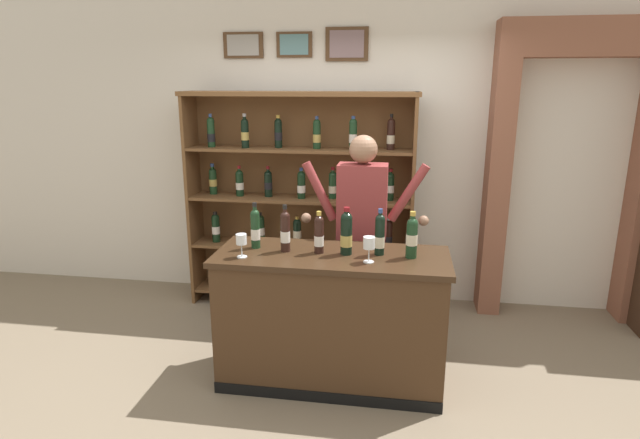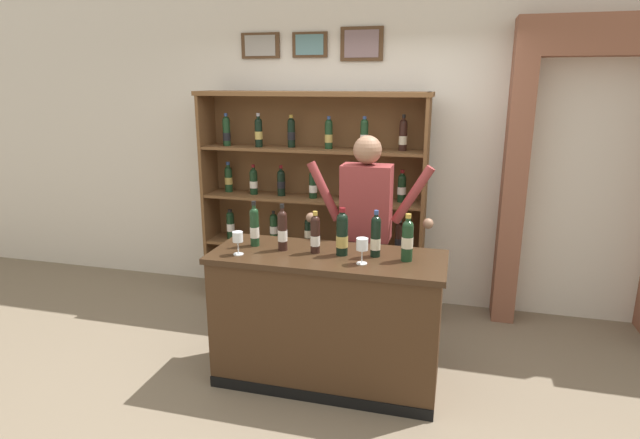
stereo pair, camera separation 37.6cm
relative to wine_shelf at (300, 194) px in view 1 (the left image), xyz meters
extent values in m
cube|color=#7A6B56|center=(0.39, -1.32, -1.09)|extent=(14.00, 14.00, 0.02)
cube|color=silver|center=(0.39, 0.35, 0.55)|extent=(12.00, 0.16, 3.27)
cube|color=#4C331E|center=(-0.58, 0.25, 1.34)|extent=(0.38, 0.02, 0.23)
cube|color=gray|center=(-0.58, 0.24, 1.34)|extent=(0.30, 0.01, 0.19)
cube|color=#4C331E|center=(-0.09, 0.25, 1.34)|extent=(0.33, 0.02, 0.22)
cube|color=slate|center=(-0.09, 0.24, 1.34)|extent=(0.26, 0.01, 0.18)
cube|color=#4C331E|center=(0.39, 0.25, 1.34)|extent=(0.39, 0.02, 0.29)
cube|color=slate|center=(0.39, 0.24, 1.34)|extent=(0.31, 0.01, 0.24)
cube|color=brown|center=(-1.03, -0.04, -0.08)|extent=(0.03, 0.36, 2.01)
cube|color=brown|center=(1.03, -0.04, -0.08)|extent=(0.03, 0.36, 2.01)
cube|color=brown|center=(0.00, 0.13, -0.08)|extent=(2.09, 0.02, 2.01)
cube|color=brown|center=(0.00, -0.04, -0.95)|extent=(2.03, 0.34, 0.03)
cylinder|color=black|center=(-0.82, -0.08, -0.83)|extent=(0.06, 0.06, 0.23)
sphere|color=black|center=(-0.82, -0.08, -0.71)|extent=(0.06, 0.06, 0.06)
cylinder|color=black|center=(-0.82, -0.08, -0.68)|extent=(0.03, 0.03, 0.06)
cylinder|color=maroon|center=(-0.82, -0.08, -0.66)|extent=(0.03, 0.03, 0.03)
cylinder|color=silver|center=(-0.82, -0.08, -0.84)|extent=(0.06, 0.06, 0.07)
cylinder|color=black|center=(-0.43, -0.06, -0.83)|extent=(0.06, 0.06, 0.22)
sphere|color=black|center=(-0.43, -0.06, -0.71)|extent=(0.06, 0.06, 0.06)
cylinder|color=black|center=(-0.43, -0.06, -0.68)|extent=(0.03, 0.03, 0.07)
cylinder|color=#B79338|center=(-0.43, -0.06, -0.66)|extent=(0.03, 0.03, 0.03)
cylinder|color=silver|center=(-0.43, -0.06, -0.86)|extent=(0.06, 0.06, 0.07)
cylinder|color=black|center=(0.01, -0.09, -0.83)|extent=(0.06, 0.06, 0.22)
sphere|color=black|center=(0.01, -0.09, -0.72)|extent=(0.06, 0.06, 0.06)
cylinder|color=black|center=(0.01, -0.09, -0.69)|extent=(0.02, 0.02, 0.07)
cylinder|color=#99999E|center=(0.01, -0.09, -0.67)|extent=(0.03, 0.03, 0.03)
cylinder|color=beige|center=(0.01, -0.09, -0.86)|extent=(0.06, 0.06, 0.07)
cylinder|color=black|center=(0.36, -0.03, -0.83)|extent=(0.06, 0.06, 0.23)
sphere|color=black|center=(0.36, -0.03, -0.71)|extent=(0.06, 0.06, 0.06)
cylinder|color=black|center=(0.36, -0.03, -0.68)|extent=(0.02, 0.02, 0.07)
cylinder|color=maroon|center=(0.36, -0.03, -0.66)|extent=(0.03, 0.03, 0.03)
cylinder|color=tan|center=(0.36, -0.03, -0.84)|extent=(0.06, 0.06, 0.07)
cylinder|color=#19381E|center=(0.79, -0.05, -0.83)|extent=(0.06, 0.06, 0.22)
sphere|color=#19381E|center=(0.79, -0.05, -0.72)|extent=(0.06, 0.06, 0.06)
cylinder|color=#19381E|center=(0.79, -0.05, -0.69)|extent=(0.02, 0.02, 0.06)
cylinder|color=#B79338|center=(0.79, -0.05, -0.67)|extent=(0.03, 0.03, 0.03)
cylinder|color=silver|center=(0.79, -0.05, -0.85)|extent=(0.06, 0.06, 0.07)
cube|color=brown|center=(0.00, -0.04, -0.50)|extent=(2.03, 0.34, 0.02)
cylinder|color=black|center=(-0.82, -0.07, -0.37)|extent=(0.08, 0.08, 0.23)
sphere|color=black|center=(-0.82, -0.07, -0.25)|extent=(0.07, 0.07, 0.07)
cylinder|color=black|center=(-0.82, -0.07, -0.22)|extent=(0.04, 0.04, 0.06)
cylinder|color=black|center=(-0.82, -0.07, -0.20)|extent=(0.04, 0.04, 0.03)
cylinder|color=silver|center=(-0.82, -0.07, -0.37)|extent=(0.08, 0.08, 0.07)
cylinder|color=#19381E|center=(-0.39, -0.02, -0.37)|extent=(0.08, 0.08, 0.23)
sphere|color=#19381E|center=(-0.39, -0.02, -0.25)|extent=(0.07, 0.07, 0.07)
cylinder|color=#19381E|center=(-0.39, -0.02, -0.23)|extent=(0.03, 0.03, 0.07)
cylinder|color=black|center=(-0.39, -0.02, -0.20)|extent=(0.03, 0.03, 0.03)
cylinder|color=silver|center=(-0.39, -0.02, -0.37)|extent=(0.08, 0.08, 0.07)
cylinder|color=black|center=(-0.02, -0.08, -0.37)|extent=(0.08, 0.08, 0.22)
sphere|color=black|center=(-0.02, -0.08, -0.26)|extent=(0.07, 0.07, 0.07)
cylinder|color=black|center=(-0.02, -0.08, -0.24)|extent=(0.03, 0.03, 0.06)
cylinder|color=#B79338|center=(-0.02, -0.08, -0.22)|extent=(0.03, 0.03, 0.03)
cylinder|color=beige|center=(-0.02, -0.08, -0.37)|extent=(0.08, 0.08, 0.07)
cylinder|color=black|center=(0.38, -0.04, -0.37)|extent=(0.08, 0.08, 0.24)
sphere|color=black|center=(0.38, -0.04, -0.24)|extent=(0.07, 0.07, 0.07)
cylinder|color=black|center=(0.38, -0.04, -0.21)|extent=(0.03, 0.03, 0.08)
cylinder|color=#B79338|center=(0.38, -0.04, -0.18)|extent=(0.03, 0.03, 0.03)
cylinder|color=tan|center=(0.38, -0.04, -0.37)|extent=(0.08, 0.08, 0.08)
cylinder|color=black|center=(0.83, -0.06, -0.37)|extent=(0.08, 0.08, 0.23)
sphere|color=black|center=(0.83, -0.06, -0.24)|extent=(0.07, 0.07, 0.07)
cylinder|color=black|center=(0.83, -0.06, -0.22)|extent=(0.03, 0.03, 0.07)
cylinder|color=#99999E|center=(0.83, -0.06, -0.19)|extent=(0.03, 0.03, 0.03)
cylinder|color=black|center=(0.83, -0.06, -0.39)|extent=(0.08, 0.08, 0.08)
cube|color=brown|center=(0.00, -0.04, -0.04)|extent=(2.03, 0.34, 0.02)
cylinder|color=#19381E|center=(-0.85, 0.00, 0.08)|extent=(0.07, 0.07, 0.21)
sphere|color=#19381E|center=(-0.85, 0.00, 0.19)|extent=(0.07, 0.07, 0.07)
cylinder|color=#19381E|center=(-0.85, 0.00, 0.22)|extent=(0.03, 0.03, 0.08)
cylinder|color=navy|center=(-0.85, 0.00, 0.25)|extent=(0.04, 0.04, 0.03)
cylinder|color=tan|center=(-0.85, 0.00, 0.08)|extent=(0.08, 0.08, 0.07)
cylinder|color=black|center=(-0.57, -0.05, 0.07)|extent=(0.07, 0.07, 0.20)
sphere|color=black|center=(-0.57, -0.05, 0.18)|extent=(0.07, 0.07, 0.07)
cylinder|color=black|center=(-0.57, -0.05, 0.21)|extent=(0.03, 0.03, 0.08)
cylinder|color=maroon|center=(-0.57, -0.05, 0.24)|extent=(0.03, 0.03, 0.03)
cylinder|color=silver|center=(-0.57, -0.05, 0.07)|extent=(0.08, 0.08, 0.07)
cylinder|color=black|center=(-0.29, -0.04, 0.07)|extent=(0.07, 0.07, 0.20)
sphere|color=black|center=(-0.29, -0.04, 0.18)|extent=(0.07, 0.07, 0.07)
cylinder|color=black|center=(-0.29, -0.04, 0.22)|extent=(0.03, 0.03, 0.08)
cylinder|color=maroon|center=(-0.29, -0.04, 0.25)|extent=(0.03, 0.03, 0.03)
cylinder|color=black|center=(-0.29, -0.04, 0.08)|extent=(0.08, 0.08, 0.07)
cylinder|color=black|center=(0.02, -0.06, 0.08)|extent=(0.07, 0.07, 0.21)
sphere|color=black|center=(0.02, -0.06, 0.19)|extent=(0.07, 0.07, 0.07)
cylinder|color=black|center=(0.02, -0.06, 0.22)|extent=(0.03, 0.03, 0.07)
cylinder|color=navy|center=(0.02, -0.06, 0.24)|extent=(0.03, 0.03, 0.03)
cylinder|color=silver|center=(0.02, -0.06, 0.06)|extent=(0.08, 0.08, 0.07)
cylinder|color=#19381E|center=(0.31, -0.01, 0.08)|extent=(0.07, 0.07, 0.21)
sphere|color=#19381E|center=(0.31, -0.01, 0.19)|extent=(0.07, 0.07, 0.07)
cylinder|color=#19381E|center=(0.31, -0.01, 0.22)|extent=(0.03, 0.03, 0.08)
cylinder|color=maroon|center=(0.31, -0.01, 0.25)|extent=(0.04, 0.04, 0.03)
cylinder|color=beige|center=(0.31, -0.01, 0.06)|extent=(0.08, 0.08, 0.07)
cylinder|color=#19381E|center=(0.55, -0.04, 0.08)|extent=(0.07, 0.07, 0.21)
sphere|color=#19381E|center=(0.55, -0.04, 0.19)|extent=(0.07, 0.07, 0.07)
cylinder|color=#19381E|center=(0.55, -0.04, 0.22)|extent=(0.04, 0.04, 0.07)
cylinder|color=#B79338|center=(0.55, -0.04, 0.24)|extent=(0.04, 0.04, 0.03)
cylinder|color=silver|center=(0.55, -0.04, 0.07)|extent=(0.08, 0.08, 0.07)
cylinder|color=black|center=(0.83, -0.01, 0.08)|extent=(0.07, 0.07, 0.21)
sphere|color=black|center=(0.83, -0.01, 0.19)|extent=(0.07, 0.07, 0.07)
cylinder|color=black|center=(0.83, -0.01, 0.22)|extent=(0.03, 0.03, 0.08)
cylinder|color=maroon|center=(0.83, -0.01, 0.25)|extent=(0.04, 0.04, 0.03)
cylinder|color=silver|center=(0.83, -0.01, 0.08)|extent=(0.08, 0.08, 0.07)
cube|color=brown|center=(0.00, -0.04, 0.42)|extent=(2.03, 0.34, 0.02)
cylinder|color=#19381E|center=(-0.81, -0.07, 0.54)|extent=(0.07, 0.07, 0.23)
sphere|color=#19381E|center=(-0.81, -0.07, 0.67)|extent=(0.07, 0.07, 0.07)
cylinder|color=#19381E|center=(-0.81, -0.07, 0.69)|extent=(0.03, 0.03, 0.06)
cylinder|color=navy|center=(-0.81, -0.07, 0.72)|extent=(0.03, 0.03, 0.03)
cylinder|color=black|center=(-0.81, -0.07, 0.51)|extent=(0.07, 0.07, 0.07)
cylinder|color=black|center=(-0.49, -0.08, 0.54)|extent=(0.07, 0.07, 0.22)
sphere|color=black|center=(-0.49, -0.08, 0.66)|extent=(0.07, 0.07, 0.07)
cylinder|color=black|center=(-0.49, -0.08, 0.69)|extent=(0.03, 0.03, 0.08)
cylinder|color=#99999E|center=(-0.49, -0.08, 0.72)|extent=(0.03, 0.03, 0.03)
cylinder|color=tan|center=(-0.49, -0.08, 0.54)|extent=(0.07, 0.07, 0.07)
cylinder|color=black|center=(-0.19, -0.02, 0.54)|extent=(0.07, 0.07, 0.22)
sphere|color=black|center=(-0.19, -0.02, 0.66)|extent=(0.07, 0.07, 0.07)
cylinder|color=black|center=(-0.19, -0.02, 0.68)|extent=(0.03, 0.03, 0.07)
cylinder|color=#B79338|center=(-0.19, -0.02, 0.71)|extent=(0.04, 0.04, 0.03)
cylinder|color=black|center=(-0.19, -0.02, 0.53)|extent=(0.07, 0.07, 0.07)
cylinder|color=#19381E|center=(0.16, -0.04, 0.54)|extent=(0.07, 0.07, 0.22)
sphere|color=#19381E|center=(0.16, -0.04, 0.66)|extent=(0.07, 0.07, 0.07)
cylinder|color=#19381E|center=(0.16, -0.04, 0.68)|extent=(0.03, 0.03, 0.06)
cylinder|color=navy|center=(0.16, -0.04, 0.70)|extent=(0.03, 0.03, 0.03)
cylinder|color=tan|center=(0.16, -0.04, 0.52)|extent=(0.07, 0.07, 0.07)
cylinder|color=#19381E|center=(0.49, -0.09, 0.55)|extent=(0.07, 0.07, 0.23)
sphere|color=#19381E|center=(0.49, -0.09, 0.67)|extent=(0.07, 0.07, 0.07)
cylinder|color=#19381E|center=(0.49, -0.09, 0.69)|extent=(0.03, 0.03, 0.06)
cylinder|color=navy|center=(0.49, -0.09, 0.71)|extent=(0.03, 0.03, 0.03)
cylinder|color=silver|center=(0.49, -0.09, 0.53)|extent=(0.07, 0.07, 0.08)
cylinder|color=black|center=(0.82, -0.01, 0.54)|extent=(0.07, 0.07, 0.23)
sphere|color=black|center=(0.82, -0.01, 0.67)|extent=(0.07, 0.07, 0.07)
cylinder|color=black|center=(0.82, -0.01, 0.70)|extent=(0.03, 0.03, 0.07)
cylinder|color=black|center=(0.82, -0.01, 0.73)|extent=(0.03, 0.03, 0.03)
cylinder|color=beige|center=(0.82, -0.01, 0.52)|extent=(0.07, 0.07, 0.07)
cube|color=brown|center=(0.00, -0.04, 0.91)|extent=(2.13, 0.37, 0.04)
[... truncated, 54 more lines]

